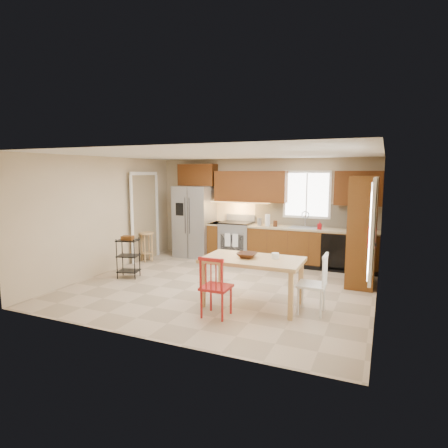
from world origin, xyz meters
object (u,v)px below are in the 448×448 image
bar_stool (147,247)px  chair_red (216,286)px  chair_white (312,284)px  range_stove (237,241)px  dining_table (252,282)px  utility_cart (128,258)px  table_jar (275,257)px  table_bowl (247,258)px  pantry (362,231)px  refrigerator (195,221)px  fire_extinguisher (372,238)px  soap_bottle (320,225)px

bar_stool → chair_red: bearing=-25.7°
chair_red → chair_white: size_ratio=1.00×
range_stove → dining_table: (1.43, -2.93, -0.07)m
utility_cart → chair_red: bearing=-40.3°
table_jar → table_bowl: bearing=-167.5°
pantry → table_bowl: bearing=-130.3°
chair_white → table_bowl: chair_white is taller
refrigerator → utility_cart: (-0.32, -2.34, -0.49)m
utility_cart → table_bowl: bearing=-26.2°
pantry → chair_white: size_ratio=2.24×
refrigerator → dining_table: bearing=-48.1°
chair_red → utility_cart: bearing=154.4°
table_jar → bar_stool: table_jar is taller
table_bowl → utility_cart: size_ratio=0.39×
fire_extinguisher → dining_table: size_ratio=0.23×
pantry → dining_table: 2.57m
fire_extinguisher → dining_table: fire_extinguisher is taller
refrigerator → pantry: bearing=-12.6°
chair_red → utility_cart: chair_red is taller
table_bowl → table_jar: (0.45, 0.10, 0.03)m
soap_bottle → chair_red: size_ratio=0.20×
pantry → dining_table: pantry is taller
range_stove → bar_stool: size_ratio=1.28×
chair_white → bar_stool: chair_white is taller
chair_red → table_bowl: chair_red is taller
refrigerator → fire_extinguisher: size_ratio=5.06×
chair_white → table_jar: 0.70m
fire_extinguisher → table_bowl: size_ratio=1.11×
soap_bottle → table_jar: size_ratio=1.37×
range_stove → chair_white: chair_white is taller
refrigerator → dining_table: 3.90m
refrigerator → dining_table: size_ratio=1.14×
range_stove → refrigerator: bearing=-177.0°
refrigerator → chair_red: (2.23, -3.52, -0.44)m
table_jar → refrigerator: bearing=136.6°
soap_bottle → pantry: pantry is taller
soap_bottle → range_stove: bearing=177.6°
pantry → chair_red: size_ratio=2.24×
bar_stool → utility_cart: size_ratio=0.87×
fire_extinguisher → bar_stool: bearing=169.1°
chair_red → table_jar: size_ratio=6.72×
range_stove → chair_red: 3.74m
chair_red → soap_bottle: bearing=74.2°
soap_bottle → fire_extinguisher: (1.15, -1.95, 0.10)m
fire_extinguisher → chair_red: (-2.10, -1.55, -0.63)m
table_bowl → utility_cart: bearing=169.2°
chair_white → utility_cart: size_ratio=1.13×
soap_bottle → pantry: bearing=-43.5°
chair_red → chair_white: bearing=27.7°
dining_table → chair_white: (0.95, 0.05, 0.08)m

